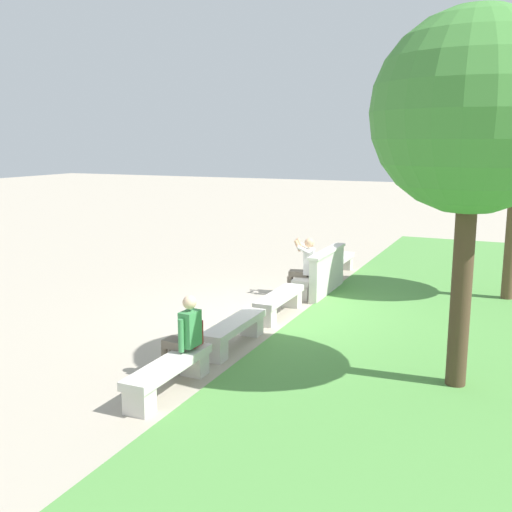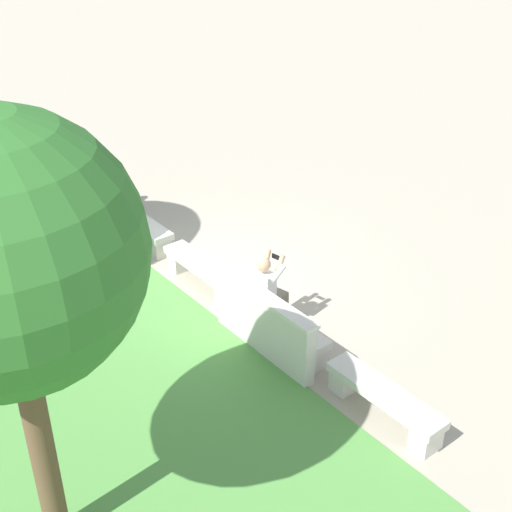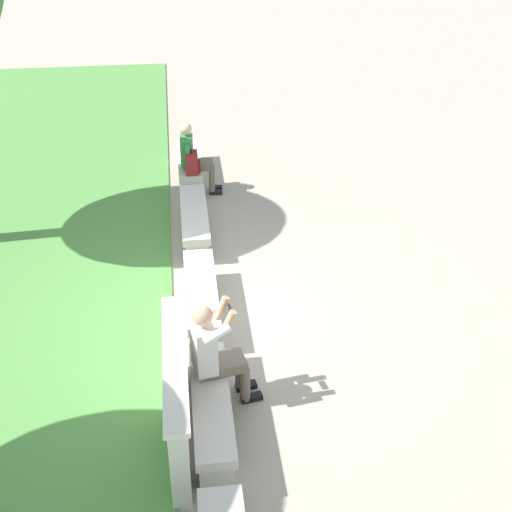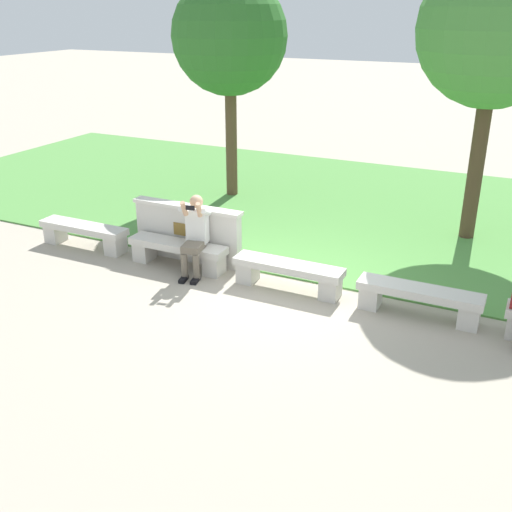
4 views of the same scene
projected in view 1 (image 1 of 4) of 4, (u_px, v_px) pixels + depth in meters
The scene contains 11 objects.
ground_plane at pixel (279, 315), 11.92m from camera, with size 80.00×80.00×0.00m, color #A89E8C.
bench_main at pixel (338, 263), 15.51m from camera, with size 1.77×0.40×0.45m.
bench_near at pixel (313, 280), 13.69m from camera, with size 1.77×0.40×0.45m.
bench_mid at pixel (279, 301), 11.86m from camera, with size 1.77×0.40×0.45m.
bench_far at pixel (234, 330), 10.04m from camera, with size 1.77×0.40×0.45m.
bench_end at pixel (169, 372), 8.22m from camera, with size 1.77×0.40×0.45m.
backrest_wall_with_plaque at pixel (327, 271), 13.51m from camera, with size 2.07×0.24×1.01m.
person_photographer at pixel (304, 264), 13.27m from camera, with size 0.52×0.77×1.32m.
person_distant at pixel (184, 334), 8.65m from camera, with size 0.48×0.69×1.26m.
backpack at pixel (192, 334), 8.80m from camera, with size 0.28×0.24×0.43m.
tree_behind_wall at pixel (473, 114), 7.77m from camera, with size 2.67×2.67×5.12m.
Camera 1 is at (10.67, 4.27, 3.42)m, focal length 42.00 mm.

